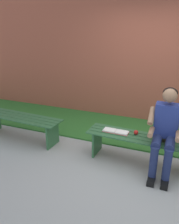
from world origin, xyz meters
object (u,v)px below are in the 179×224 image
at_px(bench_near, 141,143).
at_px(book_open, 116,131).
at_px(person_seated, 165,129).
at_px(apple, 136,132).
at_px(bench_far, 20,122).

distance_m(bench_near, book_open, 0.43).
relative_size(bench_near, person_seated, 1.36).
distance_m(apple, book_open, 0.32).
height_order(bench_near, book_open, book_open).
bearing_deg(apple, book_open, 5.67).
xyz_separation_m(bench_near, book_open, (0.41, -0.02, 0.12)).
xyz_separation_m(bench_far, person_seated, (-2.62, 0.10, 0.35)).
xyz_separation_m(bench_far, book_open, (-1.87, -0.02, 0.12)).
distance_m(bench_near, bench_far, 2.29).
height_order(bench_far, apple, apple).
bearing_deg(person_seated, book_open, -9.24).
distance_m(bench_far, book_open, 1.88).
height_order(bench_near, person_seated, person_seated).
bearing_deg(bench_far, bench_near, 180.00).
xyz_separation_m(bench_near, apple, (0.09, -0.05, 0.15)).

